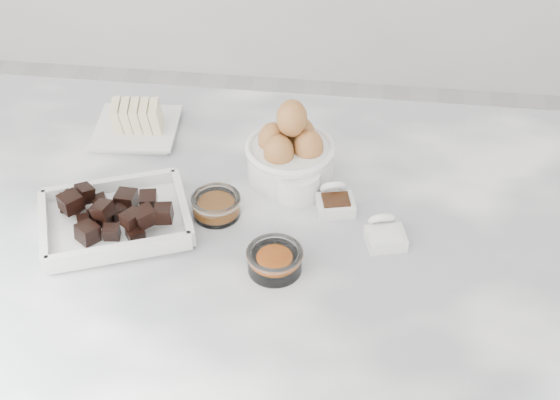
# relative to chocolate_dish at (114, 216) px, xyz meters

# --- Properties ---
(marble_slab) EXTENTS (1.20, 0.80, 0.04)m
(marble_slab) POSITION_rel_chocolate_dish_xyz_m (0.23, 0.02, -0.04)
(marble_slab) COLOR white
(marble_slab) RESTS_ON cabinet
(chocolate_dish) EXTENTS (0.27, 0.24, 0.06)m
(chocolate_dish) POSITION_rel_chocolate_dish_xyz_m (0.00, 0.00, 0.00)
(chocolate_dish) COLOR white
(chocolate_dish) RESTS_ON marble_slab
(butter_plate) EXTENTS (0.16, 0.16, 0.06)m
(butter_plate) POSITION_rel_chocolate_dish_xyz_m (-0.04, 0.25, -0.00)
(butter_plate) COLOR white
(butter_plate) RESTS_ON marble_slab
(sugar_ramekin) EXTENTS (0.08, 0.08, 0.05)m
(sugar_ramekin) POSITION_rel_chocolate_dish_xyz_m (0.27, 0.12, 0.00)
(sugar_ramekin) COLOR white
(sugar_ramekin) RESTS_ON marble_slab
(egg_bowl) EXTENTS (0.15, 0.15, 0.14)m
(egg_bowl) POSITION_rel_chocolate_dish_xyz_m (0.25, 0.17, 0.02)
(egg_bowl) COLOR white
(egg_bowl) RESTS_ON marble_slab
(honey_bowl) EXTENTS (0.08, 0.08, 0.03)m
(honey_bowl) POSITION_rel_chocolate_dish_xyz_m (0.15, 0.05, -0.01)
(honey_bowl) COLOR white
(honey_bowl) RESTS_ON marble_slab
(zest_bowl) EXTENTS (0.08, 0.08, 0.04)m
(zest_bowl) POSITION_rel_chocolate_dish_xyz_m (0.26, -0.06, -0.00)
(zest_bowl) COLOR white
(zest_bowl) RESTS_ON marble_slab
(vanilla_spoon) EXTENTS (0.07, 0.08, 0.04)m
(vanilla_spoon) POSITION_rel_chocolate_dish_xyz_m (0.33, 0.09, -0.01)
(vanilla_spoon) COLOR white
(vanilla_spoon) RESTS_ON marble_slab
(salt_spoon) EXTENTS (0.07, 0.08, 0.04)m
(salt_spoon) POSITION_rel_chocolate_dish_xyz_m (0.41, 0.02, -0.01)
(salt_spoon) COLOR white
(salt_spoon) RESTS_ON marble_slab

